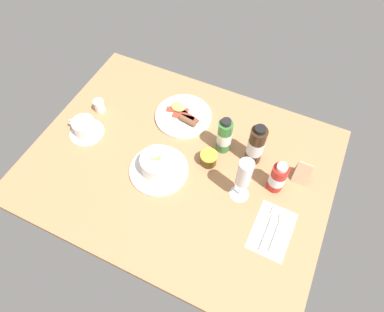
% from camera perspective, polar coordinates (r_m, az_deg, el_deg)
% --- Properties ---
extents(ground_plane, '(1.10, 0.84, 0.03)m').
position_cam_1_polar(ground_plane, '(1.25, -2.16, -1.55)').
color(ground_plane, '#A8754C').
extents(porridge_bowl, '(0.21, 0.21, 0.09)m').
position_cam_1_polar(porridge_bowl, '(1.19, -5.81, -1.62)').
color(porridge_bowl, silver).
rests_on(porridge_bowl, ground_plane).
extents(cutlery_setting, '(0.13, 0.19, 0.01)m').
position_cam_1_polar(cutlery_setting, '(1.15, 13.68, -12.09)').
color(cutlery_setting, silver).
rests_on(cutlery_setting, ground_plane).
extents(coffee_cup, '(0.14, 0.13, 0.07)m').
position_cam_1_polar(coffee_cup, '(1.35, -17.93, 4.67)').
color(coffee_cup, silver).
rests_on(coffee_cup, ground_plane).
extents(creamer_jug, '(0.05, 0.05, 0.06)m').
position_cam_1_polar(creamer_jug, '(1.42, -15.58, 8.32)').
color(creamer_jug, silver).
rests_on(creamer_jug, ground_plane).
extents(wine_glass, '(0.07, 0.07, 0.20)m').
position_cam_1_polar(wine_glass, '(1.07, 8.93, -3.26)').
color(wine_glass, white).
rests_on(wine_glass, ground_plane).
extents(jam_jar, '(0.06, 0.06, 0.05)m').
position_cam_1_polar(jam_jar, '(1.21, 2.88, -0.44)').
color(jam_jar, '#3D2C0F').
rests_on(jam_jar, ground_plane).
extents(sauce_bottle_red, '(0.06, 0.06, 0.14)m').
position_cam_1_polar(sauce_bottle_red, '(1.16, 14.51, -3.62)').
color(sauce_bottle_red, '#B21E19').
rests_on(sauce_bottle_red, ground_plane).
extents(sauce_bottle_green, '(0.05, 0.05, 0.16)m').
position_cam_1_polar(sauce_bottle_green, '(1.21, 5.58, 3.42)').
color(sauce_bottle_green, '#337233').
rests_on(sauce_bottle_green, ground_plane).
extents(sauce_bottle_brown, '(0.06, 0.06, 0.19)m').
position_cam_1_polar(sauce_bottle_brown, '(1.19, 10.91, 1.79)').
color(sauce_bottle_brown, '#382314').
rests_on(sauce_bottle_brown, ground_plane).
extents(breakfast_plate, '(0.23, 0.23, 0.04)m').
position_cam_1_polar(breakfast_plate, '(1.36, -1.54, 6.97)').
color(breakfast_plate, silver).
rests_on(breakfast_plate, ground_plane).
extents(menu_card, '(0.05, 0.06, 0.09)m').
position_cam_1_polar(menu_card, '(1.23, 18.53, -2.40)').
color(menu_card, tan).
rests_on(menu_card, ground_plane).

